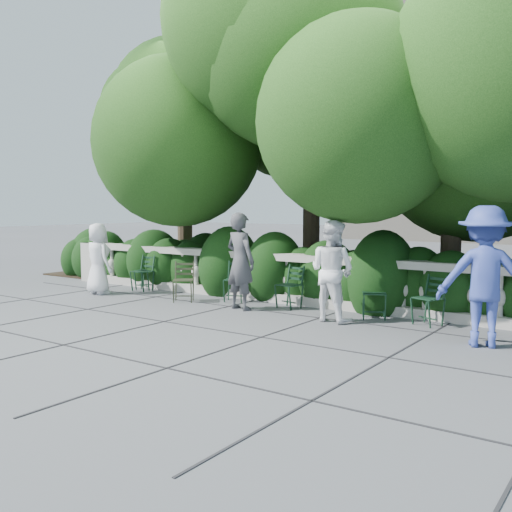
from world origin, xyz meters
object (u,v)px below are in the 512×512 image
Objects in this scene: chair_c at (284,309)px; chair_d at (233,303)px; chair_e at (421,326)px; person_casual_man at (332,271)px; chair_a at (143,290)px; person_businessman at (98,259)px; person_older_blue at (485,276)px; person_woman_grey at (240,261)px; chair_f at (374,320)px; chair_weathered at (183,303)px; chair_b at (138,291)px.

chair_d is at bearing -170.04° from chair_c.
chair_e is 1.71m from person_casual_man.
chair_a is 0.53× the size of person_businessman.
chair_e is at bearing -54.18° from person_older_blue.
person_woman_grey is (-0.66, -0.50, 0.92)m from chair_c.
chair_e is at bearing -27.20° from chair_f.
person_woman_grey is at bearing -23.37° from person_older_blue.
chair_a is at bearing -171.37° from chair_c.
person_businessman is 0.81× the size of person_older_blue.
chair_e is at bearing -27.56° from chair_weathered.
chair_a and chair_d have the same top height.
person_casual_man reaches higher than chair_f.
chair_weathered is at bearing 161.97° from chair_f.
chair_b is 3.45m from person_woman_grey.
person_older_blue is at bearing -48.84° from chair_f.
chair_a and chair_weathered have the same top height.
chair_b is (0.04, -0.18, 0.00)m from chair_a.
chair_e is 0.46× the size of person_woman_grey.
chair_d is at bearing -31.33° from person_woman_grey.
chair_c is 0.43× the size of person_older_blue.
chair_c is 4.02m from person_older_blue.
chair_a is at bearing -26.41° from person_older_blue.
person_older_blue is at bearing -173.72° from person_woman_grey.
chair_d is at bearing -2.95° from person_casual_man.
chair_a is 0.19m from chair_b.
person_casual_man reaches higher than chair_a.
chair_c is 1.59m from person_casual_man.
chair_d is 2.68m from person_casual_man.
chair_c and chair_weathered have the same top height.
person_older_blue is (2.55, -0.36, 0.12)m from person_casual_man.
person_older_blue is at bearing -1.22° from chair_c.
chair_e is at bearing -21.34° from chair_d.
chair_c is 1.23m from person_woman_grey.
chair_e is at bearing -161.46° from person_woman_grey.
chair_e is 0.43× the size of person_older_blue.
chair_c and chair_d have the same top height.
chair_f is at bearing 10.52° from chair_c.
chair_c is at bearing 153.08° from chair_f.
chair_a and chair_c have the same top height.
chair_b is 0.43× the size of person_older_blue.
person_businessman is (-2.35, -0.18, 0.79)m from chair_weathered.
person_businessman is at bearing 173.45° from chair_d.
person_businessman reaches higher than chair_f.
chair_e is 1.00× the size of chair_f.
chair_c is at bearing -158.92° from person_businessman.
chair_d is 3.35m from person_businessman.
person_businessman is at bearing -159.07° from chair_c.
person_casual_man is 0.88× the size of person_older_blue.
chair_e is 0.49× the size of person_casual_man.
person_older_blue is (1.14, -0.80, 0.98)m from chair_e.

